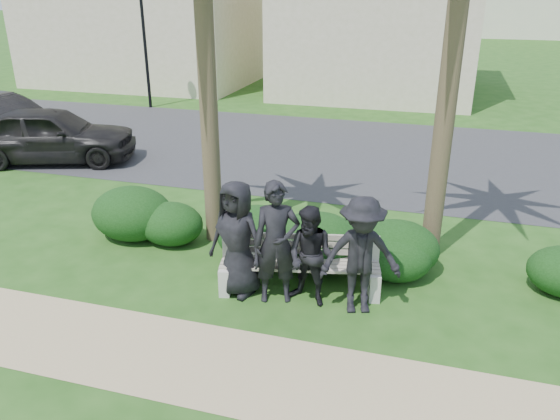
# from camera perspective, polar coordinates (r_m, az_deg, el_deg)

# --- Properties ---
(ground) EXTENTS (160.00, 160.00, 0.00)m
(ground) POSITION_cam_1_polar(r_m,az_deg,el_deg) (8.50, 1.26, -9.25)
(ground) COLOR #224E16
(ground) RESTS_ON ground
(footpath) EXTENTS (30.00, 1.60, 0.01)m
(footpath) POSITION_cam_1_polar(r_m,az_deg,el_deg) (7.09, -2.72, -16.62)
(footpath) COLOR tan
(footpath) RESTS_ON ground
(asphalt_street) EXTENTS (160.00, 8.00, 0.01)m
(asphalt_street) POSITION_cam_1_polar(r_m,az_deg,el_deg) (15.74, 8.96, 5.77)
(asphalt_street) COLOR #2D2D30
(asphalt_street) RESTS_ON ground
(stucco_bldg_left) EXTENTS (10.40, 8.40, 7.30)m
(stucco_bldg_left) POSITION_cam_1_polar(r_m,az_deg,el_deg) (28.57, -13.51, 20.38)
(stucco_bldg_left) COLOR beige
(stucco_bldg_left) RESTS_ON ground
(stucco_bldg_right) EXTENTS (8.40, 8.40, 7.30)m
(stucco_bldg_right) POSITION_cam_1_polar(r_m,az_deg,el_deg) (25.15, 10.50, 20.39)
(stucco_bldg_right) COLOR beige
(stucco_bldg_right) RESTS_ON ground
(street_lamp) EXTENTS (0.36, 0.36, 4.29)m
(street_lamp) POSITION_cam_1_polar(r_m,az_deg,el_deg) (21.92, -14.07, 17.94)
(street_lamp) COLOR black
(street_lamp) RESTS_ON ground
(park_bench) EXTENTS (2.57, 1.07, 0.86)m
(park_bench) POSITION_cam_1_polar(r_m,az_deg,el_deg) (8.53, 2.13, -6.12)
(park_bench) COLOR #A09386
(park_bench) RESTS_ON ground
(man_a) EXTENTS (1.01, 0.78, 1.83)m
(man_a) POSITION_cam_1_polar(r_m,az_deg,el_deg) (8.27, -4.51, -3.02)
(man_a) COLOR black
(man_a) RESTS_ON ground
(man_b) EXTENTS (0.80, 0.66, 1.90)m
(man_b) POSITION_cam_1_polar(r_m,az_deg,el_deg) (8.04, -0.36, -3.47)
(man_b) COLOR black
(man_b) RESTS_ON ground
(man_c) EXTENTS (0.88, 0.76, 1.55)m
(man_c) POSITION_cam_1_polar(r_m,az_deg,el_deg) (8.04, 3.26, -4.90)
(man_c) COLOR black
(man_c) RESTS_ON ground
(man_d) EXTENTS (1.31, 0.98, 1.80)m
(man_d) POSITION_cam_1_polar(r_m,az_deg,el_deg) (7.87, 8.45, -4.77)
(man_d) COLOR black
(man_d) RESTS_ON ground
(hedge_a) EXTENTS (1.56, 1.29, 1.02)m
(hedge_a) POSITION_cam_1_polar(r_m,az_deg,el_deg) (10.63, -15.19, -0.19)
(hedge_a) COLOR black
(hedge_a) RESTS_ON ground
(hedge_b) EXTENTS (1.22, 1.01, 0.80)m
(hedge_b) POSITION_cam_1_polar(r_m,az_deg,el_deg) (10.28, -11.35, -1.29)
(hedge_b) COLOR black
(hedge_b) RESTS_ON ground
(hedge_c) EXTENTS (1.54, 1.27, 1.00)m
(hedge_c) POSITION_cam_1_polar(r_m,az_deg,el_deg) (9.42, -2.11, -2.43)
(hedge_c) COLOR black
(hedge_c) RESTS_ON ground
(hedge_d) EXTENTS (1.20, 0.99, 0.78)m
(hedge_d) POSITION_cam_1_polar(r_m,az_deg,el_deg) (9.09, 11.92, -4.68)
(hedge_d) COLOR black
(hedge_d) RESTS_ON ground
(hedge_e) EXTENTS (1.39, 1.15, 0.91)m
(hedge_e) POSITION_cam_1_polar(r_m,az_deg,el_deg) (9.28, 12.13, -3.68)
(hedge_e) COLOR black
(hedge_e) RESTS_ON ground
(hedge_extra) EXTENTS (1.54, 1.27, 1.00)m
(hedge_extra) POSITION_cam_1_polar(r_m,az_deg,el_deg) (9.17, 3.96, -3.19)
(hedge_extra) COLOR black
(hedge_extra) RESTS_ON ground
(car_a) EXTENTS (4.71, 3.04, 1.49)m
(car_a) POSITION_cam_1_polar(r_m,az_deg,el_deg) (15.93, -22.82, 7.26)
(car_a) COLOR black
(car_a) RESTS_ON ground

